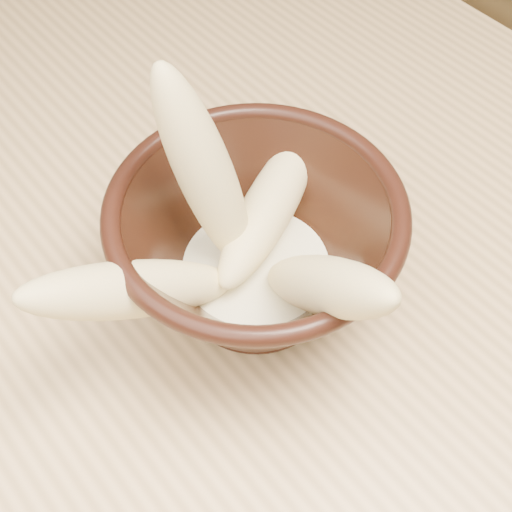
# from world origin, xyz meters

# --- Properties ---
(table) EXTENTS (1.20, 0.80, 0.75)m
(table) POSITION_xyz_m (0.00, 0.00, 0.67)
(table) COLOR #DCB279
(table) RESTS_ON ground
(bowl) EXTENTS (0.20, 0.20, 0.11)m
(bowl) POSITION_xyz_m (0.19, -0.08, 0.81)
(bowl) COLOR black
(bowl) RESTS_ON table
(milk_puddle) EXTENTS (0.11, 0.11, 0.02)m
(milk_puddle) POSITION_xyz_m (0.19, -0.08, 0.79)
(milk_puddle) COLOR beige
(milk_puddle) RESTS_ON bowl
(banana_upright) EXTENTS (0.07, 0.09, 0.17)m
(banana_upright) POSITION_xyz_m (0.18, -0.05, 0.87)
(banana_upright) COLOR #F6DE91
(banana_upright) RESTS_ON bowl
(banana_left) EXTENTS (0.16, 0.06, 0.12)m
(banana_left) POSITION_xyz_m (0.10, -0.07, 0.83)
(banana_left) COLOR #F6DE91
(banana_left) RESTS_ON bowl
(banana_across) EXTENTS (0.15, 0.10, 0.05)m
(banana_across) POSITION_xyz_m (0.22, -0.06, 0.81)
(banana_across) COLOR #F6DE91
(banana_across) RESTS_ON bowl
(banana_front) EXTENTS (0.05, 0.14, 0.13)m
(banana_front) POSITION_xyz_m (0.19, -0.15, 0.84)
(banana_front) COLOR #F6DE91
(banana_front) RESTS_ON bowl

